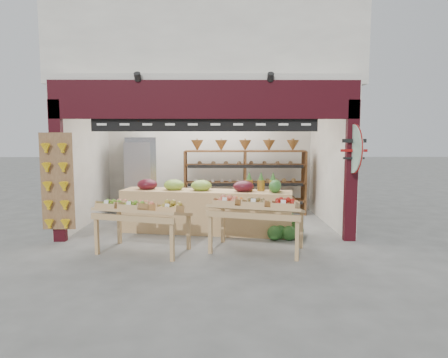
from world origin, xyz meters
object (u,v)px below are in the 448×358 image
at_px(mid_counter, 205,209).
at_px(display_table_left, 139,209).
at_px(refrigerator, 141,175).
at_px(cardboard_stack, 146,212).
at_px(watermelon_pile, 285,228).
at_px(display_table_right, 257,206).
at_px(back_shelving, 245,168).

distance_m(mid_counter, display_table_left, 1.76).
bearing_deg(display_table_left, refrigerator, 100.68).
height_order(cardboard_stack, display_table_left, display_table_left).
bearing_deg(mid_counter, watermelon_pile, -15.99).
height_order(mid_counter, display_table_right, mid_counter).
xyz_separation_m(back_shelving, display_table_left, (-2.03, -3.32, -0.43)).
bearing_deg(display_table_left, mid_counter, 50.90).
bearing_deg(refrigerator, watermelon_pile, -50.92).
distance_m(mid_counter, watermelon_pile, 1.66).
relative_size(refrigerator, cardboard_stack, 1.84).
bearing_deg(watermelon_pile, back_shelving, 104.84).
bearing_deg(display_table_right, watermelon_pile, 55.14).
height_order(mid_counter, watermelon_pile, mid_counter).
relative_size(display_table_right, watermelon_pile, 2.32).
bearing_deg(cardboard_stack, back_shelving, 24.81).
relative_size(cardboard_stack, mid_counter, 0.30).
bearing_deg(mid_counter, refrigerator, 129.29).
relative_size(mid_counter, watermelon_pile, 4.70).
xyz_separation_m(mid_counter, display_table_right, (0.95, -1.35, 0.31)).
bearing_deg(display_table_left, watermelon_pile, 18.59).
height_order(back_shelving, cardboard_stack, back_shelving).
bearing_deg(cardboard_stack, mid_counter, -32.54).
xyz_separation_m(back_shelving, refrigerator, (-2.69, 0.17, -0.19)).
height_order(mid_counter, display_table_left, mid_counter).
bearing_deg(display_table_right, refrigerator, 127.68).
xyz_separation_m(refrigerator, mid_counter, (1.75, -2.14, -0.50)).
distance_m(display_table_left, watermelon_pile, 2.87).
xyz_separation_m(cardboard_stack, display_table_right, (2.35, -2.24, 0.53)).
height_order(refrigerator, display_table_left, refrigerator).
bearing_deg(watermelon_pile, cardboard_stack, 155.67).
xyz_separation_m(refrigerator, display_table_right, (2.70, -3.50, -0.19)).
bearing_deg(watermelon_pile, mid_counter, 164.01).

